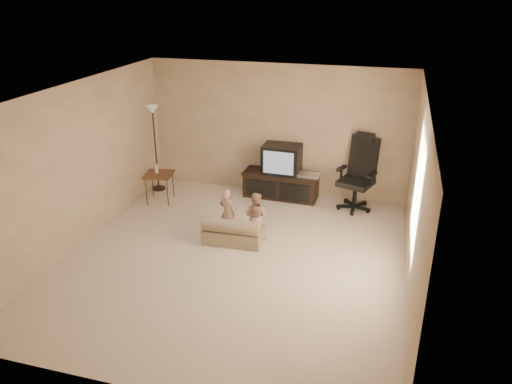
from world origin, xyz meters
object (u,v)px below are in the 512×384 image
at_px(toddler_right, 255,216).
at_px(child_sofa, 233,232).
at_px(tv_stand, 282,176).
at_px(side_table, 159,174).
at_px(floor_lamp, 154,129).
at_px(toddler_left, 227,213).
at_px(office_chair, 358,182).

bearing_deg(toddler_right, child_sofa, 51.40).
xyz_separation_m(tv_stand, side_table, (-2.16, -0.83, 0.11)).
relative_size(tv_stand, toddler_right, 1.85).
distance_m(side_table, floor_lamp, 0.93).
height_order(child_sofa, toddler_left, toddler_left).
xyz_separation_m(office_chair, side_table, (-3.60, -0.71, 0.04)).
height_order(toddler_left, toddler_right, toddler_left).
height_order(floor_lamp, toddler_right, floor_lamp).
xyz_separation_m(toddler_left, toddler_right, (0.47, 0.03, -0.01)).
bearing_deg(side_table, toddler_left, -29.64).
bearing_deg(child_sofa, toddler_right, 37.56).
xyz_separation_m(office_chair, toddler_left, (-1.93, -1.67, -0.09)).
distance_m(tv_stand, child_sofa, 2.05).
relative_size(child_sofa, toddler_right, 1.19).
bearing_deg(toddler_right, floor_lamp, -19.16).
distance_m(tv_stand, toddler_right, 1.75).
xyz_separation_m(child_sofa, toddler_left, (-0.16, 0.23, 0.22)).
bearing_deg(office_chair, child_sofa, -113.84).
height_order(child_sofa, toddler_right, toddler_right).
relative_size(child_sofa, toddler_left, 1.17).
height_order(side_table, toddler_right, toddler_right).
bearing_deg(toddler_right, side_table, -11.66).
xyz_separation_m(side_table, toddler_left, (1.68, -0.95, -0.13)).
bearing_deg(office_chair, toddler_right, -112.52).
relative_size(floor_lamp, child_sofa, 1.80).
distance_m(tv_stand, side_table, 2.32).
bearing_deg(floor_lamp, toddler_left, -36.98).
bearing_deg(floor_lamp, tv_stand, 6.75).
relative_size(floor_lamp, toddler_left, 2.09).
distance_m(floor_lamp, child_sofa, 2.94).
bearing_deg(tv_stand, floor_lamp, -171.48).
xyz_separation_m(tv_stand, office_chair, (1.44, -0.11, 0.06)).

